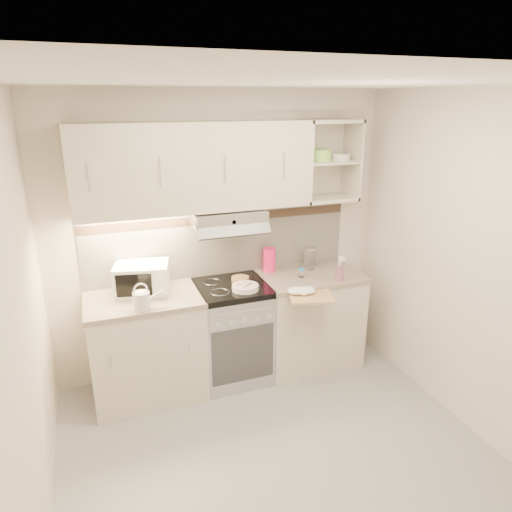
{
  "coord_description": "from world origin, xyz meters",
  "views": [
    {
      "loc": [
        -1.06,
        -2.37,
        2.4
      ],
      "look_at": [
        0.17,
        0.95,
        1.19
      ],
      "focal_mm": 32.0,
      "sensor_mm": 36.0,
      "label": 1
    }
  ],
  "objects_px": {
    "microwave": "(142,278)",
    "pink_pitcher": "(269,260)",
    "glass_jar": "(310,258)",
    "plate_stack": "(245,287)",
    "electric_range": "(233,332)",
    "spray_bottle": "(340,270)",
    "watering_can": "(143,300)",
    "cutting_board": "(310,296)"
  },
  "relations": [
    {
      "from": "watering_can",
      "to": "cutting_board",
      "type": "distance_m",
      "value": 1.35
    },
    {
      "from": "watering_can",
      "to": "glass_jar",
      "type": "xyz_separation_m",
      "value": [
        1.58,
        0.35,
        0.03
      ]
    },
    {
      "from": "electric_range",
      "to": "plate_stack",
      "type": "height_order",
      "value": "plate_stack"
    },
    {
      "from": "electric_range",
      "to": "glass_jar",
      "type": "bearing_deg",
      "value": 9.14
    },
    {
      "from": "microwave",
      "to": "watering_can",
      "type": "distance_m",
      "value": 0.34
    },
    {
      "from": "microwave",
      "to": "pink_pitcher",
      "type": "distance_m",
      "value": 1.16
    },
    {
      "from": "glass_jar",
      "to": "watering_can",
      "type": "bearing_deg",
      "value": -167.54
    },
    {
      "from": "watering_can",
      "to": "plate_stack",
      "type": "relative_size",
      "value": 1.11
    },
    {
      "from": "pink_pitcher",
      "to": "microwave",
      "type": "bearing_deg",
      "value": 160.69
    },
    {
      "from": "electric_range",
      "to": "watering_can",
      "type": "distance_m",
      "value": 0.96
    },
    {
      "from": "pink_pitcher",
      "to": "spray_bottle",
      "type": "distance_m",
      "value": 0.65
    },
    {
      "from": "plate_stack",
      "to": "glass_jar",
      "type": "distance_m",
      "value": 0.78
    },
    {
      "from": "microwave",
      "to": "pink_pitcher",
      "type": "xyz_separation_m",
      "value": [
        1.16,
        0.08,
        -0.01
      ]
    },
    {
      "from": "pink_pitcher",
      "to": "watering_can",
      "type": "bearing_deg",
      "value": 175.8
    },
    {
      "from": "plate_stack",
      "to": "spray_bottle",
      "type": "distance_m",
      "value": 0.85
    },
    {
      "from": "electric_range",
      "to": "cutting_board",
      "type": "bearing_deg",
      "value": -33.6
    },
    {
      "from": "electric_range",
      "to": "spray_bottle",
      "type": "height_order",
      "value": "spray_bottle"
    },
    {
      "from": "electric_range",
      "to": "spray_bottle",
      "type": "relative_size",
      "value": 3.78
    },
    {
      "from": "pink_pitcher",
      "to": "cutting_board",
      "type": "xyz_separation_m",
      "value": [
        0.14,
        -0.58,
        -0.14
      ]
    },
    {
      "from": "spray_bottle",
      "to": "plate_stack",
      "type": "bearing_deg",
      "value": -176.78
    },
    {
      "from": "watering_can",
      "to": "spray_bottle",
      "type": "distance_m",
      "value": 1.7
    },
    {
      "from": "plate_stack",
      "to": "electric_range",
      "type": "bearing_deg",
      "value": 118.54
    },
    {
      "from": "plate_stack",
      "to": "microwave",
      "type": "bearing_deg",
      "value": 162.42
    },
    {
      "from": "electric_range",
      "to": "microwave",
      "type": "bearing_deg",
      "value": 170.96
    },
    {
      "from": "electric_range",
      "to": "watering_can",
      "type": "bearing_deg",
      "value": -164.17
    },
    {
      "from": "pink_pitcher",
      "to": "glass_jar",
      "type": "height_order",
      "value": "pink_pitcher"
    },
    {
      "from": "spray_bottle",
      "to": "microwave",
      "type": "bearing_deg",
      "value": 177.17
    },
    {
      "from": "spray_bottle",
      "to": "glass_jar",
      "type": "bearing_deg",
      "value": 117.09
    },
    {
      "from": "electric_range",
      "to": "watering_can",
      "type": "relative_size",
      "value": 3.62
    },
    {
      "from": "microwave",
      "to": "glass_jar",
      "type": "xyz_separation_m",
      "value": [
        1.54,
        0.01,
        -0.01
      ]
    },
    {
      "from": "electric_range",
      "to": "microwave",
      "type": "height_order",
      "value": "microwave"
    },
    {
      "from": "electric_range",
      "to": "spray_bottle",
      "type": "bearing_deg",
      "value": -13.41
    },
    {
      "from": "electric_range",
      "to": "pink_pitcher",
      "type": "height_order",
      "value": "pink_pitcher"
    },
    {
      "from": "microwave",
      "to": "spray_bottle",
      "type": "relative_size",
      "value": 2.05
    },
    {
      "from": "electric_range",
      "to": "pink_pitcher",
      "type": "xyz_separation_m",
      "value": [
        0.43,
        0.2,
        0.56
      ]
    },
    {
      "from": "microwave",
      "to": "pink_pitcher",
      "type": "relative_size",
      "value": 2.18
    },
    {
      "from": "cutting_board",
      "to": "plate_stack",
      "type": "bearing_deg",
      "value": 169.84
    },
    {
      "from": "glass_jar",
      "to": "plate_stack",
      "type": "bearing_deg",
      "value": -159.79
    },
    {
      "from": "glass_jar",
      "to": "spray_bottle",
      "type": "distance_m",
      "value": 0.37
    },
    {
      "from": "microwave",
      "to": "electric_range",
      "type": "bearing_deg",
      "value": 3.71
    },
    {
      "from": "glass_jar",
      "to": "cutting_board",
      "type": "bearing_deg",
      "value": -115.46
    },
    {
      "from": "microwave",
      "to": "plate_stack",
      "type": "distance_m",
      "value": 0.85
    }
  ]
}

